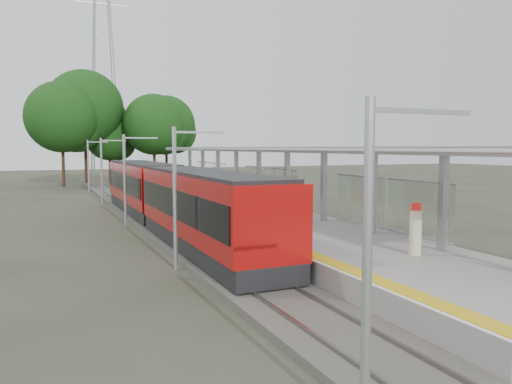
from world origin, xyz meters
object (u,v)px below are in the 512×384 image
at_px(train, 167,194).
at_px(bench_mid, 283,199).
at_px(bench_far, 202,182).
at_px(info_pillar_near, 415,233).
at_px(info_pillar_far, 257,192).
at_px(litter_bin, 284,202).

xyz_separation_m(train, bench_mid, (6.83, -0.76, -0.51)).
height_order(bench_mid, bench_far, bench_mid).
relative_size(bench_mid, info_pillar_near, 0.89).
xyz_separation_m(bench_far, info_pillar_far, (-0.80, -14.29, 0.26)).
bearing_deg(litter_bin, info_pillar_far, 96.01).
bearing_deg(info_pillar_near, bench_far, 88.85).
height_order(info_pillar_near, info_pillar_far, info_pillar_far).
xyz_separation_m(train, litter_bin, (6.65, -1.20, -0.62)).
distance_m(bench_mid, bench_far, 17.04).
bearing_deg(bench_mid, info_pillar_near, -78.87).
bearing_deg(info_pillar_near, train, 112.61).
bearing_deg(bench_mid, train, -167.97).
distance_m(info_pillar_near, info_pillar_far, 16.11).
height_order(train, bench_mid, train).
bearing_deg(litter_bin, train, 169.80).
distance_m(train, bench_mid, 6.89).
relative_size(bench_mid, litter_bin, 1.84).
bearing_deg(info_pillar_far, litter_bin, -59.90).
relative_size(bench_far, info_pillar_near, 0.87).
height_order(bench_far, info_pillar_near, info_pillar_near).
height_order(bench_mid, info_pillar_far, info_pillar_far).
xyz_separation_m(info_pillar_near, info_pillar_far, (1.18, 16.07, 0.03)).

